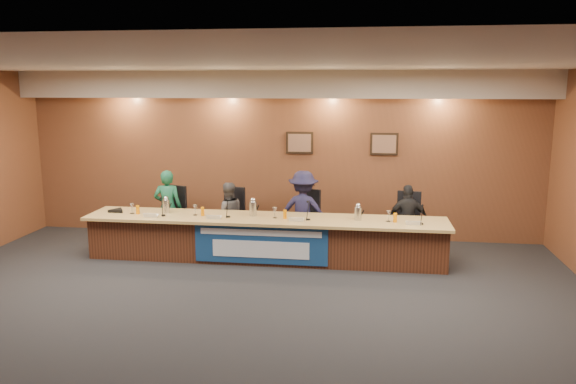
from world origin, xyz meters
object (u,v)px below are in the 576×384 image
office_chair_c (304,223)px  panelist_a (168,208)px  panelist_c (303,211)px  office_chair_b (229,220)px  dais_body (265,239)px  panelist_b (228,215)px  office_chair_d (407,226)px  carafe_left (166,206)px  speakerphone (117,211)px  carafe_mid (253,209)px  office_chair_a (170,218)px  banner (261,245)px  carafe_right (358,214)px  panelist_d (408,220)px

office_chair_c → panelist_a: bearing=-153.6°
panelist_c → office_chair_b: bearing=-0.4°
dais_body → panelist_b: panelist_b is taller
office_chair_d → carafe_left: carafe_left is taller
panelist_b → speakerphone: (-1.83, -0.64, 0.17)m
panelist_b → carafe_left: (-0.95, -0.58, 0.26)m
panelist_c → speakerphone: 3.28m
carafe_mid → panelist_c: bearing=37.2°
panelist_c → office_chair_b: (-1.39, 0.10, -0.24)m
office_chair_a → panelist_b: bearing=15.6°
banner → panelist_a: panelist_a is taller
banner → carafe_left: carafe_left is taller
dais_body → banner: bearing=-90.0°
dais_body → carafe_left: size_ratio=25.98×
panelist_a → carafe_mid: bearing=155.5°
panelist_c → office_chair_b: 1.41m
carafe_mid → office_chair_d: bearing=14.9°
panelist_a → panelist_b: panelist_a is taller
speakerphone → panelist_c: bearing=11.3°
panelist_b → office_chair_a: size_ratio=2.52×
speakerphone → carafe_right: bearing=-0.4°
office_chair_b → carafe_mid: 1.00m
panelist_b → office_chair_a: panelist_b is taller
panelist_d → carafe_left: 4.22m
panelist_a → carafe_mid: size_ratio=5.77×
panelist_c → office_chair_c: size_ratio=3.02×
panelist_c → carafe_right: panelist_c is taller
banner → carafe_mid: carafe_mid is taller
panelist_d → speakerphone: 5.09m
panelist_c → office_chair_d: 1.86m
banner → office_chair_a: banner is taller
office_chair_b → carafe_right: size_ratio=2.15×
panelist_a → carafe_right: 3.57m
office_chair_c → carafe_right: (0.98, -0.78, 0.38)m
panelist_a → carafe_mid: 1.84m
panelist_a → office_chair_a: 0.25m
dais_body → office_chair_c: size_ratio=12.50×
dais_body → carafe_mid: carafe_mid is taller
banner → carafe_right: size_ratio=9.84×
office_chair_c → office_chair_d: same height
office_chair_b → office_chair_d: (3.22, 0.00, 0.00)m
office_chair_d → carafe_right: (-0.86, -0.78, 0.38)m
panelist_c → office_chair_c: 0.26m
banner → panelist_b: (-0.80, 1.05, 0.22)m
panelist_d → speakerphone: (-5.05, -0.64, 0.15)m
dais_body → office_chair_d: 2.53m
panelist_a → carafe_mid: (1.73, -0.60, 0.17)m
banner → panelist_a: bearing=151.6°
office_chair_b → carafe_mid: carafe_mid is taller
office_chair_d → carafe_left: 4.25m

